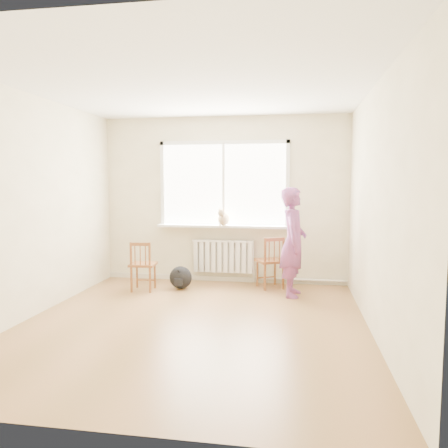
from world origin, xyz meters
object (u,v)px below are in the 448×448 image
at_px(chair_left, 142,266).
at_px(cat, 224,218).
at_px(chair_right, 271,262).
at_px(person, 293,242).
at_px(backpack, 181,277).

height_order(chair_left, cat, cat).
xyz_separation_m(chair_right, person, (0.33, -0.38, 0.38)).
height_order(person, backpack, person).
relative_size(chair_left, cat, 1.70).
relative_size(chair_right, backpack, 2.31).
bearing_deg(backpack, cat, 35.95).
bearing_deg(cat, chair_right, -7.84).
bearing_deg(backpack, chair_left, -156.82).
bearing_deg(chair_right, chair_left, -13.14).
bearing_deg(chair_left, person, 178.56).
bearing_deg(cat, chair_left, -143.51).
xyz_separation_m(cat, backpack, (-0.60, -0.43, -0.90)).
relative_size(chair_left, chair_right, 0.93).
height_order(chair_left, backpack, chair_left).
bearing_deg(backpack, person, -4.55).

